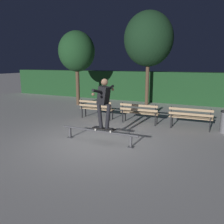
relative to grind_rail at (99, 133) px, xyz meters
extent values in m
plane|color=#ADAAA8|center=(0.00, -0.04, -0.31)|extent=(90.00, 90.00, 0.00)
cube|color=#193D1E|center=(0.00, 8.87, 0.67)|extent=(24.00, 1.20, 1.96)
cylinder|color=#47474C|center=(0.00, 0.00, 0.06)|extent=(2.70, 0.06, 0.06)
cube|color=#47474C|center=(-1.11, 0.00, -0.14)|extent=(0.06, 0.06, 0.34)
cube|color=#47474C|center=(-1.11, 0.00, -0.30)|extent=(0.18, 0.18, 0.01)
cube|color=#47474C|center=(1.11, 0.00, -0.14)|extent=(0.06, 0.06, 0.34)
cube|color=#47474C|center=(1.11, 0.00, -0.30)|extent=(0.18, 0.18, 0.01)
cube|color=black|center=(0.20, 0.00, 0.17)|extent=(0.78, 0.20, 0.02)
cube|color=black|center=(0.20, 0.00, 0.18)|extent=(0.77, 0.19, 0.00)
cube|color=#9E9EA3|center=(0.46, 0.00, 0.15)|extent=(0.05, 0.17, 0.02)
cube|color=#9E9EA3|center=(-0.07, 0.00, 0.15)|extent=(0.05, 0.17, 0.02)
cylinder|color=beige|center=(0.46, -0.08, 0.12)|extent=(0.05, 0.03, 0.05)
cylinder|color=beige|center=(0.46, 0.08, 0.12)|extent=(0.05, 0.03, 0.05)
cylinder|color=beige|center=(-0.07, -0.08, 0.12)|extent=(0.05, 0.03, 0.05)
cylinder|color=beige|center=(-0.07, 0.08, 0.12)|extent=(0.05, 0.03, 0.05)
cube|color=black|center=(0.38, 0.00, 0.19)|extent=(0.26, 0.10, 0.03)
cube|color=black|center=(0.02, 0.00, 0.19)|extent=(0.26, 0.10, 0.03)
cylinder|color=black|center=(0.34, 0.00, 0.57)|extent=(0.21, 0.13, 0.79)
cylinder|color=black|center=(0.06, 0.00, 0.57)|extent=(0.21, 0.13, 0.79)
cube|color=black|center=(0.20, 0.00, 1.23)|extent=(0.33, 0.36, 0.57)
cylinder|color=black|center=(0.20, -0.38, 1.39)|extent=(0.09, 0.60, 0.21)
cylinder|color=black|center=(0.19, 0.38, 1.39)|extent=(0.09, 0.60, 0.21)
sphere|color=brown|center=(0.20, -0.66, 1.34)|extent=(0.09, 0.09, 0.09)
sphere|color=brown|center=(0.19, 0.66, 1.34)|extent=(0.09, 0.09, 0.09)
sphere|color=brown|center=(0.23, 0.00, 1.63)|extent=(0.21, 0.21, 0.21)
cube|color=black|center=(-0.93, 3.04, -0.09)|extent=(0.04, 0.04, 0.44)
cube|color=black|center=(-0.92, 2.72, -0.09)|extent=(0.04, 0.04, 0.44)
cube|color=black|center=(-0.92, 2.68, 0.35)|extent=(0.04, 0.04, 0.44)
cube|color=black|center=(-2.34, 3.00, -0.09)|extent=(0.04, 0.04, 0.44)
cube|color=black|center=(-2.33, 2.68, -0.09)|extent=(0.04, 0.04, 0.44)
cube|color=black|center=(-2.33, 2.64, 0.35)|extent=(0.04, 0.04, 0.44)
cube|color=#A38460|center=(-1.63, 3.00, 0.15)|extent=(1.60, 0.14, 0.04)
cube|color=#A38460|center=(-1.63, 2.86, 0.15)|extent=(1.60, 0.14, 0.04)
cube|color=#A38460|center=(-1.62, 2.72, 0.15)|extent=(1.60, 0.14, 0.04)
cube|color=#A38460|center=(-1.62, 2.65, 0.31)|extent=(1.60, 0.08, 0.09)
cube|color=#A38460|center=(-1.62, 2.65, 0.49)|extent=(1.60, 0.08, 0.09)
cube|color=black|center=(1.12, 3.04, -0.09)|extent=(0.04, 0.04, 0.44)
cube|color=black|center=(1.13, 2.72, -0.09)|extent=(0.04, 0.04, 0.44)
cube|color=black|center=(1.13, 2.68, 0.35)|extent=(0.04, 0.04, 0.44)
cube|color=black|center=(-0.29, 3.00, -0.09)|extent=(0.04, 0.04, 0.44)
cube|color=black|center=(-0.28, 2.68, -0.09)|extent=(0.04, 0.04, 0.44)
cube|color=black|center=(-0.28, 2.64, 0.35)|extent=(0.04, 0.04, 0.44)
cube|color=#A38460|center=(0.41, 3.00, 0.15)|extent=(1.60, 0.14, 0.04)
cube|color=#A38460|center=(0.42, 2.86, 0.15)|extent=(1.60, 0.14, 0.04)
cube|color=#A38460|center=(0.42, 2.72, 0.15)|extent=(1.60, 0.14, 0.04)
cube|color=#A38460|center=(0.42, 2.65, 0.31)|extent=(1.60, 0.08, 0.09)
cube|color=#A38460|center=(0.42, 2.65, 0.49)|extent=(1.60, 0.08, 0.09)
cube|color=black|center=(3.16, 3.04, -0.09)|extent=(0.04, 0.04, 0.44)
cube|color=black|center=(3.17, 2.72, -0.09)|extent=(0.04, 0.04, 0.44)
cube|color=black|center=(3.18, 2.68, 0.35)|extent=(0.04, 0.04, 0.44)
cube|color=black|center=(1.76, 3.00, -0.09)|extent=(0.04, 0.04, 0.44)
cube|color=black|center=(1.77, 2.68, -0.09)|extent=(0.04, 0.04, 0.44)
cube|color=black|center=(1.77, 2.64, 0.35)|extent=(0.04, 0.04, 0.44)
cube|color=#A38460|center=(2.46, 3.00, 0.15)|extent=(1.60, 0.14, 0.04)
cube|color=#A38460|center=(2.47, 2.86, 0.15)|extent=(1.60, 0.14, 0.04)
cube|color=#A38460|center=(2.47, 2.72, 0.15)|extent=(1.60, 0.14, 0.04)
cube|color=#A38460|center=(2.47, 2.65, 0.31)|extent=(1.60, 0.08, 0.09)
cube|color=#A38460|center=(2.47, 2.65, 0.49)|extent=(1.60, 0.08, 0.09)
cylinder|color=#4C3828|center=(-4.43, 5.53, 0.83)|extent=(0.22, 0.22, 2.27)
ellipsoid|color=#193D1E|center=(-4.43, 5.53, 2.87)|extent=(2.13, 2.13, 2.34)
cylinder|color=#4C3828|center=(-0.66, 7.42, 1.02)|extent=(0.22, 0.22, 2.66)
ellipsoid|color=black|center=(-0.66, 7.42, 3.57)|extent=(2.88, 2.88, 3.16)
camera|label=1|loc=(3.43, -6.26, 2.19)|focal=37.21mm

